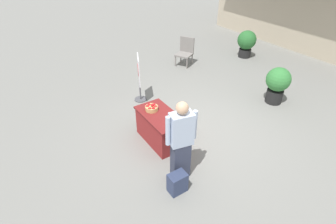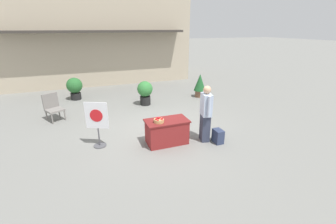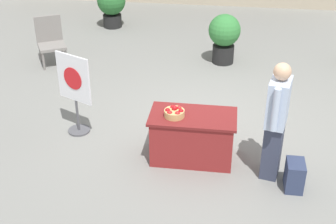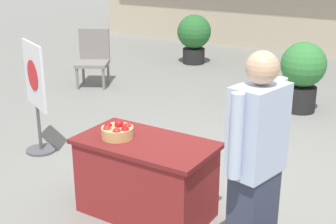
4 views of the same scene
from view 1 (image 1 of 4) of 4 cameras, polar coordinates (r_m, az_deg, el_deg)
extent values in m
plane|color=slate|center=(6.57, 5.70, -4.25)|extent=(120.00, 120.00, 0.00)
cube|color=maroon|center=(6.07, -1.66, -3.59)|extent=(1.18, 0.65, 0.69)
cube|color=maroon|center=(5.86, -1.72, -0.73)|extent=(1.26, 0.69, 0.04)
cylinder|color=tan|center=(5.98, -3.58, 0.82)|extent=(0.29, 0.29, 0.10)
sphere|color=#A30F14|center=(5.89, -3.20, 0.71)|extent=(0.08, 0.08, 0.08)
sphere|color=red|center=(5.95, -2.68, 1.11)|extent=(0.08, 0.08, 0.08)
sphere|color=red|center=(6.02, -3.04, 1.55)|extent=(0.08, 0.08, 0.08)
sphere|color=#A30F14|center=(6.03, -4.15, 1.52)|extent=(0.08, 0.08, 0.08)
sphere|color=red|center=(5.97, -4.51, 1.17)|extent=(0.08, 0.08, 0.08)
sphere|color=red|center=(5.89, -3.99, 0.68)|extent=(0.08, 0.08, 0.08)
sphere|color=red|center=(5.95, -3.41, 1.48)|extent=(0.08, 0.08, 0.08)
cube|color=#33384C|center=(5.20, 2.71, -10.25)|extent=(0.31, 0.38, 0.83)
cube|color=silver|center=(4.72, 2.94, -3.72)|extent=(0.34, 0.47, 0.66)
sphere|color=tan|center=(4.46, 3.11, 0.86)|extent=(0.23, 0.23, 0.23)
cylinder|color=silver|center=(4.62, -0.01, -4.17)|extent=(0.09, 0.09, 0.60)
cylinder|color=silver|center=(4.80, 5.80, -2.78)|extent=(0.09, 0.09, 0.60)
cube|color=#2D3856|center=(5.07, 2.06, -15.14)|extent=(0.24, 0.34, 0.42)
cylinder|color=#4C4C51|center=(7.85, -5.96, 2.78)|extent=(0.36, 0.36, 0.03)
cylinder|color=#4C4C51|center=(7.71, -6.08, 4.63)|extent=(0.04, 0.04, 0.55)
cube|color=silver|center=(7.41, -6.39, 9.10)|extent=(0.60, 0.31, 0.77)
cylinder|color=red|center=(7.41, -6.54, 9.09)|extent=(0.33, 0.16, 0.37)
cylinder|color=gray|center=(9.76, 4.14, 10.47)|extent=(0.05, 0.05, 0.39)
cylinder|color=gray|center=(9.94, 1.63, 10.99)|extent=(0.05, 0.05, 0.39)
cylinder|color=gray|center=(10.16, 5.26, 11.37)|extent=(0.05, 0.05, 0.39)
cylinder|color=gray|center=(10.33, 2.82, 11.87)|extent=(0.05, 0.05, 0.39)
cube|color=gray|center=(9.96, 3.51, 12.37)|extent=(0.75, 0.75, 0.06)
cube|color=gray|center=(10.07, 4.18, 14.45)|extent=(0.51, 0.32, 0.56)
cylinder|color=black|center=(11.25, 16.35, 12.26)|extent=(0.48, 0.48, 0.33)
sphere|color=#28662D|center=(11.08, 16.79, 14.78)|extent=(0.73, 0.73, 0.73)
cylinder|color=black|center=(8.22, 22.10, 3.25)|extent=(0.46, 0.46, 0.39)
sphere|color=#337A38|center=(7.99, 22.91, 6.55)|extent=(0.68, 0.68, 0.68)
camera|label=2|loc=(7.00, -61.48, 10.64)|focal=24.00mm
camera|label=3|loc=(4.95, -77.91, 8.76)|focal=50.00mm
camera|label=4|loc=(2.63, -39.50, -15.42)|focal=50.00mm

